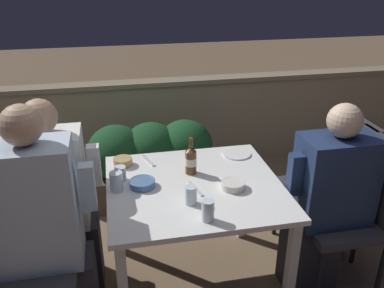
# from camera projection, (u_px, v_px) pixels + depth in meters

# --- Properties ---
(ground_plane) EXTENTS (16.00, 16.00, 0.00)m
(ground_plane) POSITION_uv_depth(u_px,v_px,m) (194.00, 283.00, 2.59)
(ground_plane) COLOR #7A6047
(parapet_wall) EXTENTS (9.00, 0.18, 0.86)m
(parapet_wall) POSITION_uv_depth(u_px,v_px,m) (158.00, 123.00, 3.93)
(parapet_wall) COLOR gray
(parapet_wall) RESTS_ON ground_plane
(dining_table) EXTENTS (0.98, 0.91, 0.72)m
(dining_table) POSITION_uv_depth(u_px,v_px,m) (194.00, 198.00, 2.33)
(dining_table) COLOR white
(dining_table) RESTS_ON ground_plane
(planter_hedge) EXTENTS (1.02, 0.47, 0.69)m
(planter_hedge) POSITION_uv_depth(u_px,v_px,m) (151.00, 159.00, 3.34)
(planter_hedge) COLOR brown
(planter_hedge) RESTS_ON ground_plane
(chair_left_near) EXTENTS (0.46, 0.46, 0.97)m
(chair_left_near) POSITION_uv_depth(u_px,v_px,m) (6.00, 248.00, 2.01)
(chair_left_near) COLOR #333338
(chair_left_near) RESTS_ON ground_plane
(person_blue_shirt) EXTENTS (0.48, 0.26, 1.32)m
(person_blue_shirt) POSITION_uv_depth(u_px,v_px,m) (47.00, 229.00, 2.01)
(person_blue_shirt) COLOR #282833
(person_blue_shirt) RESTS_ON ground_plane
(chair_left_far) EXTENTS (0.46, 0.46, 0.97)m
(chair_left_far) POSITION_uv_depth(u_px,v_px,m) (22.00, 211.00, 2.30)
(chair_left_far) COLOR #333338
(chair_left_far) RESTS_ON ground_plane
(person_white_polo) EXTENTS (0.48, 0.26, 1.23)m
(person_white_polo) POSITION_uv_depth(u_px,v_px,m) (59.00, 201.00, 2.32)
(person_white_polo) COLOR #282833
(person_white_polo) RESTS_ON ground_plane
(chair_right_near) EXTENTS (0.46, 0.46, 0.97)m
(chair_right_near) POSITION_uv_depth(u_px,v_px,m) (358.00, 201.00, 2.40)
(chair_right_near) COLOR #333338
(chair_right_near) RESTS_ON ground_plane
(person_navy_jumper) EXTENTS (0.50, 0.26, 1.20)m
(person_navy_jumper) POSITION_uv_depth(u_px,v_px,m) (326.00, 202.00, 2.35)
(person_navy_jumper) COLOR #282833
(person_navy_jumper) RESTS_ON ground_plane
(chair_right_far) EXTENTS (0.46, 0.46, 0.97)m
(chair_right_far) POSITION_uv_depth(u_px,v_px,m) (336.00, 175.00, 2.69)
(chair_right_far) COLOR #333338
(chair_right_far) RESTS_ON ground_plane
(beer_bottle) EXTENTS (0.07, 0.07, 0.23)m
(beer_bottle) POSITION_uv_depth(u_px,v_px,m) (191.00, 160.00, 2.38)
(beer_bottle) COLOR brown
(beer_bottle) RESTS_ON dining_table
(plate_0) EXTENTS (0.18, 0.18, 0.01)m
(plate_0) POSITION_uv_depth(u_px,v_px,m) (237.00, 154.00, 2.64)
(plate_0) COLOR white
(plate_0) RESTS_ON dining_table
(bowl_0) EXTENTS (0.13, 0.13, 0.04)m
(bowl_0) POSITION_uv_depth(u_px,v_px,m) (233.00, 185.00, 2.24)
(bowl_0) COLOR silver
(bowl_0) RESTS_ON dining_table
(bowl_1) EXTENTS (0.12, 0.12, 0.05)m
(bowl_1) POSITION_uv_depth(u_px,v_px,m) (123.00, 161.00, 2.50)
(bowl_1) COLOR tan
(bowl_1) RESTS_ON dining_table
(bowl_2) EXTENTS (0.14, 0.14, 0.04)m
(bowl_2) POSITION_uv_depth(u_px,v_px,m) (142.00, 183.00, 2.26)
(bowl_2) COLOR #4C709E
(bowl_2) RESTS_ON dining_table
(glass_cup_0) EXTENTS (0.07, 0.07, 0.11)m
(glass_cup_0) POSITION_uv_depth(u_px,v_px,m) (116.00, 182.00, 2.21)
(glass_cup_0) COLOR silver
(glass_cup_0) RESTS_ON dining_table
(glass_cup_1) EXTENTS (0.06, 0.06, 0.10)m
(glass_cup_1) POSITION_uv_depth(u_px,v_px,m) (191.00, 195.00, 2.09)
(glass_cup_1) COLOR silver
(glass_cup_1) RESTS_ON dining_table
(glass_cup_2) EXTENTS (0.06, 0.06, 0.11)m
(glass_cup_2) POSITION_uv_depth(u_px,v_px,m) (208.00, 211.00, 1.96)
(glass_cup_2) COLOR silver
(glass_cup_2) RESTS_ON dining_table
(glass_cup_3) EXTENTS (0.06, 0.06, 0.09)m
(glass_cup_3) POSITION_uv_depth(u_px,v_px,m) (120.00, 174.00, 2.32)
(glass_cup_3) COLOR silver
(glass_cup_3) RESTS_ON dining_table
(fork_0) EXTENTS (0.07, 0.17, 0.01)m
(fork_0) POSITION_uv_depth(u_px,v_px,m) (148.00, 161.00, 2.55)
(fork_0) COLOR silver
(fork_0) RESTS_ON dining_table
(fork_1) EXTENTS (0.06, 0.17, 0.01)m
(fork_1) POSITION_uv_depth(u_px,v_px,m) (195.00, 189.00, 2.24)
(fork_1) COLOR silver
(fork_1) RESTS_ON dining_table
(potted_plant) EXTENTS (0.35, 0.35, 0.66)m
(potted_plant) POSITION_uv_depth(u_px,v_px,m) (314.00, 168.00, 3.15)
(potted_plant) COLOR #B2A899
(potted_plant) RESTS_ON ground_plane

